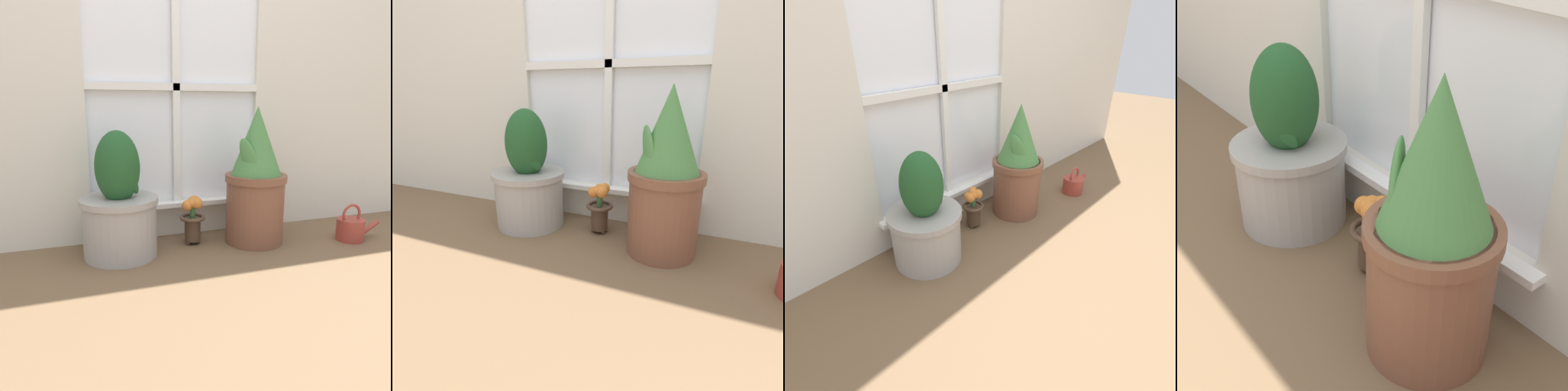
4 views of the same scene
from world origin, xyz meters
The scene contains 4 objects.
ground_plane centered at (0.00, 0.00, 0.00)m, with size 10.00×10.00×0.00m, color brown.
potted_plant_left centered at (-0.34, 0.38, 0.23)m, with size 0.36×0.36×0.58m.
potted_plant_right centered at (0.34, 0.35, 0.32)m, with size 0.31×0.31×0.69m.
flower_vase centered at (0.03, 0.42, 0.14)m, with size 0.13×0.13×0.25m.
Camera 2 is at (0.51, -0.86, 0.66)m, focal length 28.00 mm.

